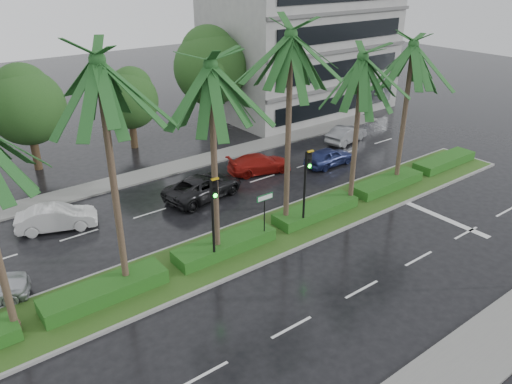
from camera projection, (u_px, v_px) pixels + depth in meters
ground at (286, 242)px, 25.02m from camera, size 120.00×120.00×0.00m
near_sidewalk at (473, 358)px, 17.66m from camera, size 40.00×2.40×0.12m
far_sidewalk at (170, 169)px, 33.61m from camera, size 40.00×2.00×0.12m
median at (273, 233)px, 25.70m from camera, size 36.00×4.00×0.15m
hedge at (273, 226)px, 25.55m from camera, size 35.20×1.40×0.60m
lane_markings at (335, 227)px, 26.38m from camera, size 34.00×13.06×0.01m
palm_row at (254, 75)px, 21.52m from camera, size 26.30×4.20×10.50m
signal_median_left at (214, 209)px, 21.76m from camera, size 0.34×0.42×4.36m
signal_median_right at (306, 178)px, 24.79m from camera, size 0.34×0.42×4.36m
street_sign at (265, 206)px, 23.91m from camera, size 0.95×0.09×2.60m
bg_trees at (130, 83)px, 35.70m from camera, size 33.18×5.79×8.36m
building at (301, 43)px, 44.78m from camera, size 16.00×10.00×12.00m
car_white at (57, 218)px, 25.97m from camera, size 2.69×4.24×1.32m
car_darkgrey at (203, 187)px, 29.43m from camera, size 3.08×5.28×1.38m
car_red at (260, 164)px, 32.94m from camera, size 2.79×4.59×1.25m
car_blue at (329, 157)px, 34.03m from camera, size 1.56×3.74×1.27m
car_grey at (346, 134)px, 38.38m from camera, size 2.11×4.13×1.30m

